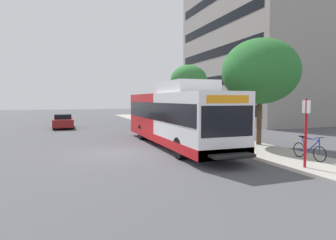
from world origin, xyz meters
TOP-DOWN VIEW (x-y plane):
  - ground_plane at (0.00, 8.00)m, footprint 120.00×120.00m
  - sidewalk_curb at (7.00, 6.00)m, footprint 3.00×56.00m
  - transit_bus at (3.51, 1.12)m, footprint 2.58×12.25m
  - bus_stop_sign_pole at (5.99, -6.05)m, footprint 0.10×0.36m
  - bicycle_parked at (7.30, -4.99)m, footprint 0.52×1.76m
  - street_tree_near_stop at (7.92, -0.80)m, footprint 4.30×4.30m
  - street_tree_mid_block at (7.88, 8.96)m, footprint 3.22×3.22m
  - parked_car_far_lane at (-2.61, 14.63)m, footprint 1.80×4.50m
  - apartment_tower_backdrop at (20.83, 16.08)m, footprint 12.84×19.09m
  - lattice_comm_tower at (25.50, 34.95)m, footprint 1.10×1.10m

SIDE VIEW (x-z plane):
  - ground_plane at x=0.00m, z-range 0.00..0.00m
  - sidewalk_curb at x=7.00m, z-range 0.00..0.14m
  - bicycle_parked at x=7.30m, z-range 0.05..1.07m
  - parked_car_far_lane at x=-2.61m, z-range 0.00..1.33m
  - bus_stop_sign_pole at x=5.99m, z-range 0.35..2.95m
  - transit_bus at x=3.51m, z-range -0.12..3.53m
  - street_tree_near_stop at x=7.92m, z-range 1.29..7.26m
  - street_tree_mid_block at x=7.88m, z-range 1.56..7.16m
  - lattice_comm_tower at x=25.50m, z-range -4.04..19.10m
  - apartment_tower_backdrop at x=20.83m, z-range 0.00..26.17m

